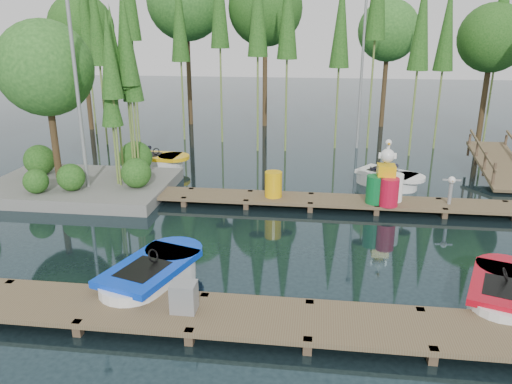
# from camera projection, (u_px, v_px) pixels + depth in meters

# --- Properties ---
(ground_plane) EXTENTS (90.00, 90.00, 0.00)m
(ground_plane) POSITION_uv_depth(u_px,v_px,m) (236.00, 234.00, 13.97)
(ground_plane) COLOR #1E3138
(near_dock) EXTENTS (18.00, 1.50, 0.50)m
(near_dock) POSITION_uv_depth(u_px,v_px,m) (197.00, 314.00, 9.66)
(near_dock) COLOR brown
(near_dock) RESTS_ON ground
(far_dock) EXTENTS (15.00, 1.20, 0.50)m
(far_dock) POSITION_uv_depth(u_px,v_px,m) (279.00, 199.00, 16.13)
(far_dock) COLOR brown
(far_dock) RESTS_ON ground
(island) EXTENTS (6.20, 4.20, 6.75)m
(island) POSITION_uv_depth(u_px,v_px,m) (67.00, 99.00, 16.82)
(island) COLOR slate
(island) RESTS_ON ground
(tree_screen) EXTENTS (34.42, 18.53, 10.31)m
(tree_screen) POSITION_uv_depth(u_px,v_px,m) (229.00, 12.00, 22.25)
(tree_screen) COLOR #43311C
(tree_screen) RESTS_ON ground
(lamp_island) EXTENTS (0.30, 0.30, 7.25)m
(lamp_island) POSITION_uv_depth(u_px,v_px,m) (75.00, 69.00, 15.64)
(lamp_island) COLOR gray
(lamp_island) RESTS_ON ground
(lamp_rear) EXTENTS (0.30, 0.30, 7.25)m
(lamp_rear) POSITION_uv_depth(u_px,v_px,m) (363.00, 56.00, 22.48)
(lamp_rear) COLOR gray
(lamp_rear) RESTS_ON ground
(ramp) EXTENTS (1.50, 3.94, 1.49)m
(ramp) POSITION_uv_depth(u_px,v_px,m) (500.00, 164.00, 18.80)
(ramp) COLOR brown
(ramp) RESTS_ON ground
(boat_blue) EXTENTS (2.14, 3.19, 0.99)m
(boat_blue) POSITION_uv_depth(u_px,v_px,m) (152.00, 277.00, 10.97)
(boat_blue) COLOR white
(boat_blue) RESTS_ON ground
(boat_red) EXTENTS (2.06, 2.94, 0.90)m
(boat_red) POSITION_uv_depth(u_px,v_px,m) (502.00, 295.00, 10.30)
(boat_red) COLOR white
(boat_red) RESTS_ON ground
(boat_yellow_far) EXTENTS (2.84, 1.44, 1.38)m
(boat_yellow_far) POSITION_uv_depth(u_px,v_px,m) (154.00, 161.00, 20.34)
(boat_yellow_far) COLOR white
(boat_yellow_far) RESTS_ON ground
(boat_white_far) EXTENTS (2.76, 2.42, 1.21)m
(boat_white_far) POSITION_uv_depth(u_px,v_px,m) (388.00, 179.00, 18.10)
(boat_white_far) COLOR white
(boat_white_far) RESTS_ON ground
(utility_cabinet) EXTENTS (0.48, 0.41, 0.59)m
(utility_cabinet) POSITION_uv_depth(u_px,v_px,m) (184.00, 297.00, 9.58)
(utility_cabinet) COLOR gray
(utility_cabinet) RESTS_ON near_dock
(yellow_barrel) EXTENTS (0.55, 0.55, 0.83)m
(yellow_barrel) POSITION_uv_depth(u_px,v_px,m) (273.00, 184.00, 16.00)
(yellow_barrel) COLOR #F3B30C
(yellow_barrel) RESTS_ON far_dock
(drum_cluster) EXTENTS (1.16, 1.06, 2.00)m
(drum_cluster) POSITION_uv_depth(u_px,v_px,m) (386.00, 185.00, 15.37)
(drum_cluster) COLOR #0B662C
(drum_cluster) RESTS_ON far_dock
(seagull_post) EXTENTS (0.55, 0.30, 0.88)m
(seagull_post) POSITION_uv_depth(u_px,v_px,m) (451.00, 186.00, 15.27)
(seagull_post) COLOR gray
(seagull_post) RESTS_ON far_dock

